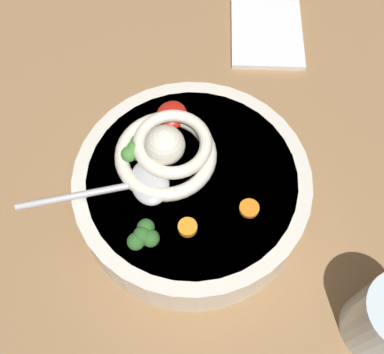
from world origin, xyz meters
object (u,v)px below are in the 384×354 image
(soup_bowl, at_px, (192,189))
(soup_spoon, at_px, (138,184))
(noodle_pile, at_px, (168,149))
(folded_napkin, at_px, (267,33))

(soup_bowl, bearing_deg, soup_spoon, 122.26)
(noodle_pile, xyz_separation_m, soup_spoon, (-0.05, 0.02, -0.01))
(soup_bowl, xyz_separation_m, soup_spoon, (-0.03, 0.05, 0.04))
(noodle_pile, height_order, folded_napkin, noodle_pile)
(folded_napkin, bearing_deg, soup_spoon, 169.46)
(noodle_pile, xyz_separation_m, folded_napkin, (0.29, -0.05, -0.08))
(noodle_pile, bearing_deg, soup_spoon, 161.26)
(soup_spoon, bearing_deg, soup_bowl, 180.00)
(soup_bowl, xyz_separation_m, noodle_pile, (0.02, 0.04, 0.05))
(soup_bowl, distance_m, folded_napkin, 0.31)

